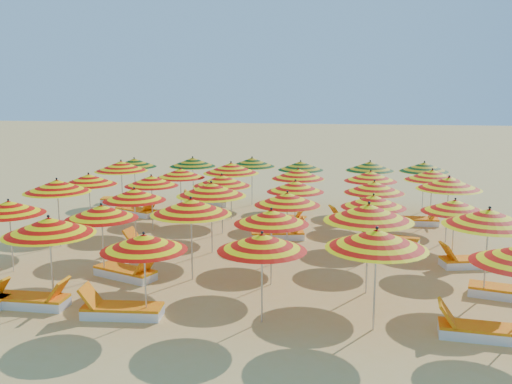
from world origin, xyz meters
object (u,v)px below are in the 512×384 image
at_px(umbrella_12, 57,186).
at_px(umbrella_22, 374,187).
at_px(umbrella_6, 9,208).
at_px(umbrella_35, 424,167).
at_px(umbrella_24, 121,166).
at_px(lounger_7, 471,261).
at_px(umbrella_31, 193,162).
at_px(umbrella_13, 134,195).
at_px(umbrella_27, 298,174).
at_px(umbrella_20, 222,181).
at_px(lounger_9, 389,240).
at_px(beachgoer_b, 362,215).
at_px(umbrella_1, 49,226).
at_px(umbrella_19, 151,181).
at_px(lounger_10, 137,211).
at_px(lounger_1, 32,300).
at_px(lounger_12, 352,219).
at_px(lounger_2, 120,310).
at_px(umbrella_3, 262,242).
at_px(umbrella_33, 301,166).
at_px(umbrella_11, 489,217).
at_px(lounger_3, 481,331).
at_px(umbrella_25, 180,173).
at_px(umbrella_9, 271,217).
at_px(lounger_6, 152,247).
at_px(umbrella_23, 449,183).
at_px(lounger_15, 204,203).
at_px(umbrella_15, 287,199).
at_px(umbrella_10, 369,213).
at_px(umbrella_28, 371,176).
at_px(umbrella_14, 211,189).
at_px(umbrella_7, 101,212).
at_px(umbrella_21, 295,186).
at_px(umbrella_16, 373,201).
at_px(umbrella_26, 231,168).
at_px(umbrella_4, 377,239).
at_px(umbrella_29, 432,175).
at_px(lounger_5, 509,292).
at_px(lounger_8, 279,234).
at_px(lounger_13, 415,221).
at_px(umbrella_34, 370,166).
at_px(umbrella_17, 455,206).
at_px(umbrella_8, 191,207).
at_px(umbrella_30, 134,163).

xyz_separation_m(umbrella_12, umbrella_22, (9.58, 2.01, -0.12)).
xyz_separation_m(umbrella_6, umbrella_35, (11.74, 9.33, 0.05)).
height_order(umbrella_24, lounger_7, umbrella_24).
distance_m(umbrella_6, umbrella_31, 9.53).
xyz_separation_m(umbrella_13, umbrella_27, (4.46, 4.52, 0.05)).
height_order(umbrella_20, lounger_9, umbrella_20).
height_order(umbrella_24, beachgoer_b, umbrella_24).
height_order(umbrella_1, lounger_9, umbrella_1).
bearing_deg(umbrella_19, lounger_10, 123.09).
relative_size(lounger_1, lounger_12, 0.95).
relative_size(umbrella_24, lounger_2, 1.35).
bearing_deg(umbrella_3, umbrella_33, 90.75).
bearing_deg(beachgoer_b, umbrella_22, 35.32).
distance_m(umbrella_11, lounger_3, 2.94).
relative_size(umbrella_25, umbrella_33, 0.99).
xyz_separation_m(umbrella_3, umbrella_33, (-0.15, 11.73, -0.01)).
height_order(umbrella_9, lounger_7, umbrella_9).
relative_size(umbrella_25, lounger_9, 1.06).
height_order(umbrella_22, lounger_6, umbrella_22).
bearing_deg(umbrella_24, umbrella_23, -10.64).
bearing_deg(lounger_2, lounger_15, -89.68).
bearing_deg(umbrella_15, umbrella_10, -48.26).
height_order(umbrella_10, umbrella_20, umbrella_10).
distance_m(umbrella_19, umbrella_28, 7.69).
bearing_deg(lounger_2, umbrella_14, -104.26).
xyz_separation_m(umbrella_7, umbrella_21, (4.54, 4.61, -0.01)).
bearing_deg(umbrella_16, umbrella_26, 138.41).
height_order(umbrella_4, umbrella_35, umbrella_4).
bearing_deg(umbrella_27, umbrella_29, 2.32).
bearing_deg(umbrella_26, lounger_3, -53.55).
height_order(umbrella_12, umbrella_14, umbrella_14).
xyz_separation_m(umbrella_24, umbrella_27, (6.79, -0.23, -0.10)).
bearing_deg(lounger_5, umbrella_28, 127.43).
xyz_separation_m(lounger_8, lounger_13, (4.59, 2.69, 0.00)).
xyz_separation_m(umbrella_14, lounger_15, (-1.87, 6.51, -1.77)).
distance_m(umbrella_10, umbrella_27, 7.36).
xyz_separation_m(umbrella_19, lounger_7, (10.00, -2.60, -1.56)).
height_order(umbrella_34, lounger_3, umbrella_34).
relative_size(umbrella_16, umbrella_34, 0.92).
bearing_deg(umbrella_15, umbrella_7, -152.76).
relative_size(umbrella_17, lounger_10, 1.09).
relative_size(umbrella_31, lounger_15, 1.33).
bearing_deg(umbrella_8, umbrella_34, 62.54).
bearing_deg(lounger_5, umbrella_33, 135.17).
relative_size(umbrella_4, umbrella_29, 0.85).
bearing_deg(umbrella_25, umbrella_34, 18.90).
bearing_deg(umbrella_4, umbrella_24, 134.30).
xyz_separation_m(umbrella_23, lounger_15, (-8.95, 4.18, -1.75)).
bearing_deg(umbrella_30, umbrella_13, -69.09).
bearing_deg(lounger_3, umbrella_34, -76.15).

